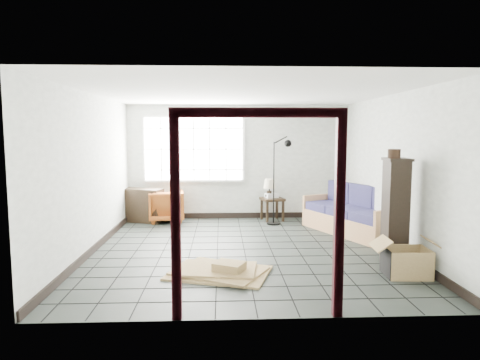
{
  "coord_description": "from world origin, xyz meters",
  "views": [
    {
      "loc": [
        -0.38,
        -7.04,
        1.93
      ],
      "look_at": [
        -0.06,
        0.3,
        1.15
      ],
      "focal_mm": 32.0,
      "sensor_mm": 36.0,
      "label": 1
    }
  ],
  "objects_px": {
    "futon_sofa": "(354,216)",
    "tall_shelf": "(395,212)",
    "side_table": "(272,202)",
    "armchair": "(167,204)"
  },
  "relations": [
    {
      "from": "futon_sofa",
      "to": "tall_shelf",
      "type": "distance_m",
      "value": 2.16
    },
    {
      "from": "side_table",
      "to": "tall_shelf",
      "type": "bearing_deg",
      "value": -67.9
    },
    {
      "from": "futon_sofa",
      "to": "tall_shelf",
      "type": "relative_size",
      "value": 1.43
    },
    {
      "from": "futon_sofa",
      "to": "tall_shelf",
      "type": "xyz_separation_m",
      "value": [
        -0.06,
        -2.11,
        0.47
      ]
    },
    {
      "from": "side_table",
      "to": "futon_sofa",
      "type": "bearing_deg",
      "value": -42.11
    },
    {
      "from": "armchair",
      "to": "side_table",
      "type": "bearing_deg",
      "value": 173.07
    },
    {
      "from": "tall_shelf",
      "to": "futon_sofa",
      "type": "bearing_deg",
      "value": 92.64
    },
    {
      "from": "futon_sofa",
      "to": "side_table",
      "type": "relative_size",
      "value": 4.02
    },
    {
      "from": "futon_sofa",
      "to": "armchair",
      "type": "relative_size",
      "value": 2.96
    },
    {
      "from": "side_table",
      "to": "tall_shelf",
      "type": "distance_m",
      "value": 3.71
    }
  ]
}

